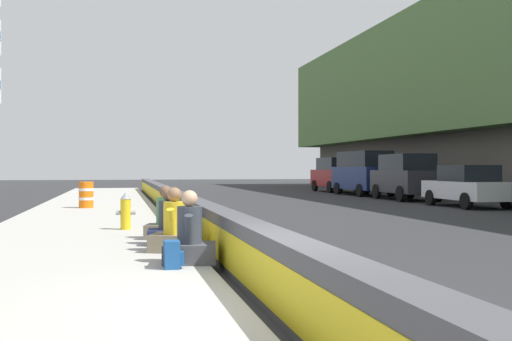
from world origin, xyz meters
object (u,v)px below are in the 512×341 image
at_px(seated_person_middle, 174,231).
at_px(seated_person_rear, 168,227).
at_px(construction_barrel, 86,195).
at_px(parked_car_fourth, 467,186).
at_px(parked_car_midline, 406,176).
at_px(backpack, 173,255).
at_px(parked_car_farther, 335,174).
at_px(fire_hydrant, 126,210).
at_px(seated_person_foreground, 190,240).
at_px(seated_person_far, 165,222).
at_px(parked_car_far, 364,172).

xyz_separation_m(seated_person_middle, seated_person_rear, (1.00, 0.03, -0.01)).
relative_size(construction_barrel, parked_car_fourth, 0.21).
bearing_deg(parked_car_midline, backpack, 146.04).
height_order(construction_barrel, parked_car_farther, parked_car_farther).
distance_m(seated_person_middle, backpack, 1.88).
height_order(seated_person_middle, parked_car_midline, parked_car_midline).
bearing_deg(fire_hydrant, seated_person_foreground, -170.65).
distance_m(seated_person_far, parked_car_farther, 29.66).
relative_size(seated_person_middle, construction_barrel, 1.17).
height_order(seated_person_far, parked_car_far, parked_car_far).
height_order(seated_person_far, backpack, seated_person_far).
height_order(seated_person_rear, parked_car_midline, parked_car_midline).
relative_size(seated_person_foreground, backpack, 2.78).
bearing_deg(parked_car_midline, seated_person_rear, 142.06).
xyz_separation_m(parked_car_far, parked_car_farther, (5.45, -0.22, -0.17)).
height_order(seated_person_middle, parked_car_farther, parked_car_farther).
height_order(seated_person_foreground, seated_person_rear, seated_person_foreground).
bearing_deg(construction_barrel, parked_car_far, -55.11).
distance_m(seated_person_far, backpack, 3.89).
relative_size(construction_barrel, parked_car_midline, 0.20).
height_order(seated_person_middle, seated_person_far, seated_person_middle).
height_order(parked_car_far, parked_car_farther, parked_car_far).
bearing_deg(construction_barrel, seated_person_foreground, -170.94).
bearing_deg(parked_car_far, construction_barrel, 124.89).
height_order(seated_person_far, parked_car_farther, parked_car_farther).
bearing_deg(fire_hydrant, construction_barrel, 8.87).
height_order(seated_person_middle, parked_car_far, parked_car_far).
relative_size(seated_person_foreground, parked_car_far, 0.22).
bearing_deg(parked_car_fourth, seated_person_foreground, 136.25).
bearing_deg(parked_car_far, fire_hydrant, 144.15).
bearing_deg(parked_car_fourth, parked_car_far, -0.34).
bearing_deg(seated_person_foreground, construction_barrel, 9.06).
xyz_separation_m(backpack, parked_car_fourth, (13.81, -13.07, 0.53)).
bearing_deg(construction_barrel, parked_car_farther, -43.77).
relative_size(parked_car_fourth, parked_car_midline, 0.93).
height_order(fire_hydrant, seated_person_rear, seated_person_rear).
relative_size(backpack, parked_car_midline, 0.08).
xyz_separation_m(fire_hydrant, parked_car_farther, (24.46, -13.96, 0.60)).
xyz_separation_m(seated_person_far, construction_barrel, (10.60, 2.11, 0.14)).
bearing_deg(construction_barrel, parked_car_midline, -71.61).
height_order(seated_person_rear, backpack, seated_person_rear).
height_order(backpack, parked_car_fourth, parked_car_fourth).
bearing_deg(parked_car_fourth, seated_person_rear, 130.31).
xyz_separation_m(seated_person_rear, parked_car_far, (22.14, -12.98, 0.88)).
bearing_deg(parked_car_farther, parked_car_midline, 178.81).
bearing_deg(backpack, parked_car_midline, -33.96).
bearing_deg(seated_person_rear, parked_car_far, -30.38).
height_order(seated_person_foreground, construction_barrel, seated_person_foreground).
relative_size(backpack, parked_car_far, 0.08).
distance_m(seated_person_far, construction_barrel, 10.81).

